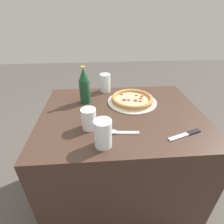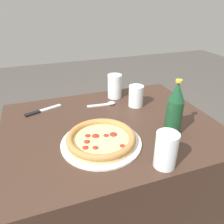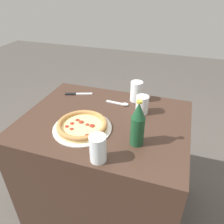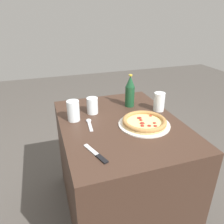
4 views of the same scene
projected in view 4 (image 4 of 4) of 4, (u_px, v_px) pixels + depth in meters
name	position (u px, v px, depth m)	size (l,w,h in m)	color
ground_plane	(119.00, 206.00, 1.76)	(8.00, 8.00, 0.00)	#4C4742
table	(120.00, 169.00, 1.60)	(0.98, 0.77, 0.77)	#3D281E
pizza_veggie	(144.00, 122.00, 1.39)	(0.33, 0.33, 0.04)	silver
glass_iced_tea	(159.00, 102.00, 1.57)	(0.08, 0.08, 0.13)	white
glass_orange_juice	(73.00, 112.00, 1.43)	(0.08, 0.08, 0.14)	white
glass_red_wine	(92.00, 106.00, 1.53)	(0.08, 0.08, 0.11)	white
beer_bottle	(130.00, 92.00, 1.62)	(0.07, 0.07, 0.25)	#194728
knife	(96.00, 154.00, 1.11)	(0.19, 0.09, 0.01)	black
spoon	(89.00, 123.00, 1.41)	(0.16, 0.04, 0.02)	silver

